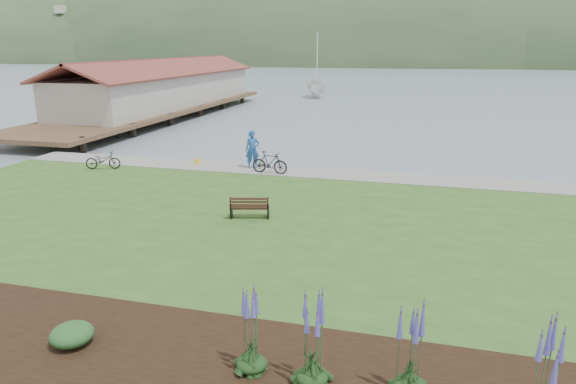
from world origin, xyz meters
name	(u,v)px	position (x,y,z in m)	size (l,w,h in m)	color
ground	(294,226)	(0.00, 0.00, 0.00)	(600.00, 600.00, 0.00)	slate
lawn	(279,240)	(0.00, -2.00, 0.20)	(34.00, 20.00, 0.40)	#2E571E
shoreline_path	(327,174)	(0.00, 6.90, 0.42)	(34.00, 2.20, 0.03)	gray
far_hillside	(476,65)	(20.00, 170.00, 0.00)	(580.00, 80.00, 38.00)	#324B2A
pier_pavilion	(163,88)	(-20.00, 27.52, 2.64)	(8.00, 36.00, 5.40)	#4C3826
park_bench	(250,207)	(-1.54, -0.63, 0.84)	(1.53, 0.92, 0.89)	black
person	(252,146)	(-4.01, 7.03, 1.58)	(0.86, 0.59, 2.36)	#2255A0
bicycle_a	(103,160)	(-11.55, 4.93, 0.87)	(1.78, 0.62, 0.93)	black
bicycle_b	(270,163)	(-2.83, 6.22, 0.96)	(1.87, 0.54, 1.12)	black
sailboat	(317,98)	(-9.34, 48.67, 0.00)	(10.05, 10.23, 26.49)	silver
pannier	(197,161)	(-7.25, 7.20, 0.55)	(0.19, 0.29, 0.31)	yellow
echium_0	(312,340)	(2.83, -9.65, 1.39)	(0.62, 0.62, 2.22)	black
echium_1	(411,352)	(4.62, -9.44, 1.30)	(0.62, 0.62, 2.12)	black
echium_2	(548,384)	(6.79, -9.93, 1.41)	(0.62, 0.62, 2.24)	black
echium_4	(251,328)	(1.58, -9.54, 1.38)	(0.62, 0.62, 2.18)	black
shrub_0	(72,334)	(-2.47, -9.65, 0.67)	(0.92, 0.92, 0.46)	#1E4C21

